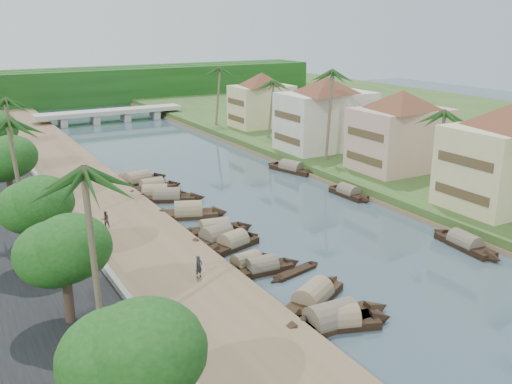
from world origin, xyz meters
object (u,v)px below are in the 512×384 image
building_near (507,154)px  person_near (199,267)px  sampan_0 (332,320)px  bridge (110,113)px  sampan_1 (338,321)px

building_near → person_near: (-33.12, 0.22, -4.74)m
sampan_0 → bridge: bearing=85.7°
building_near → person_near: building_near is taller
bridge → sampan_0: size_ratio=2.94×
building_near → person_near: size_ratio=8.83×
sampan_1 → person_near: size_ratio=4.54×
bridge → person_near: 75.12m
person_near → sampan_0: bearing=-80.5°
bridge → building_near: bearing=-75.6°
bridge → sampan_1: (-8.67, -83.44, -1.31)m
building_near → sampan_1: size_ratio=1.95×
building_near → sampan_0: building_near is taller
sampan_0 → sampan_1: bearing=-39.2°
sampan_0 → sampan_1: size_ratio=1.25×
sampan_0 → person_near: 10.80m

